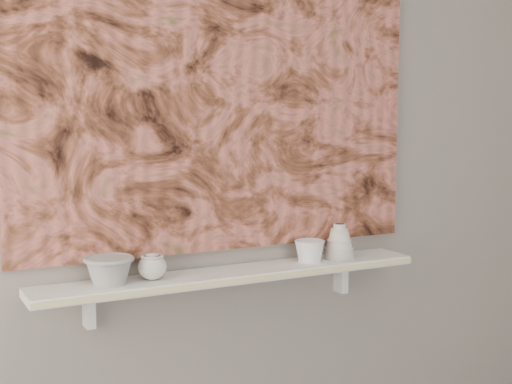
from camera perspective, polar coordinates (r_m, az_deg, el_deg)
wall_back at (r=2.50m, az=-2.76°, el=3.57°), size 3.60×0.00×3.60m
shelf at (r=2.48m, az=-1.79°, el=-6.62°), size 1.40×0.18×0.03m
shelf_stripe at (r=2.40m, az=-0.82°, el=-7.07°), size 1.40×0.01×0.02m
bracket_left at (r=2.40m, az=-13.23°, el=-9.11°), size 0.03×0.06×0.12m
bracket_right at (r=2.79m, az=6.80°, el=-6.75°), size 0.03×0.06×0.12m
painting at (r=2.49m, az=-2.65°, el=7.93°), size 1.50×0.02×1.10m
house_motif at (r=2.71m, az=6.16°, el=1.26°), size 0.09×0.00×0.08m
bowl_grey at (r=2.32m, az=-11.67°, el=-6.14°), size 0.20×0.20×0.09m
cup_cream at (r=2.36m, az=-8.29°, el=-5.94°), size 0.12×0.12×0.08m
bell_vessel at (r=2.68m, az=6.69°, el=-3.92°), size 0.14×0.14×0.13m
bowl_white at (r=2.61m, az=4.31°, el=-4.71°), size 0.12×0.12×0.08m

